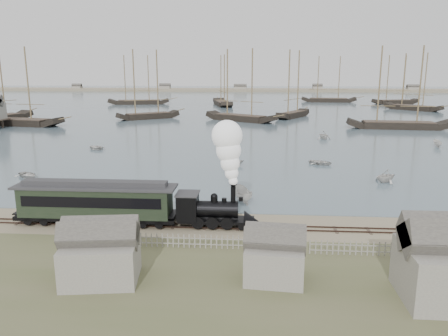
{
  "coord_description": "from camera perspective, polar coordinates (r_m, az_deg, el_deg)",
  "views": [
    {
      "loc": [
        0.55,
        -40.32,
        14.43
      ],
      "look_at": [
        -2.95,
        7.55,
        3.5
      ],
      "focal_mm": 35.0,
      "sensor_mm": 36.0,
      "label": 1
    }
  ],
  "objects": [
    {
      "name": "rowboat_7",
      "position": [
        93.81,
        12.9,
        4.24
      ],
      "size": [
        4.24,
        4.0,
        1.76
      ],
      "primitive_type": "imported",
      "rotation": [
        0.0,
        0.0,
        0.42
      ],
      "color": "silver",
      "rests_on": "harbor_water"
    },
    {
      "name": "rowboat_3",
      "position": [
        68.66,
        12.5,
        0.75
      ],
      "size": [
        3.74,
        4.28,
        0.74
      ],
      "primitive_type": "imported",
      "rotation": [
        0.0,
        0.0,
        1.17
      ],
      "color": "silver",
      "rests_on": "harbor_water"
    },
    {
      "name": "schooner_7",
      "position": [
        176.94,
        -0.21,
        11.41
      ],
      "size": [
        10.7,
        24.24,
        20.0
      ],
      "primitive_type": null,
      "rotation": [
        0.0,
        0.0,
        1.8
      ],
      "color": "black",
      "rests_on": "harbor_water"
    },
    {
      "name": "schooner_2",
      "position": [
        123.35,
        2.19,
        10.79
      ],
      "size": [
        21.1,
        16.23,
        20.0
      ],
      "primitive_type": null,
      "rotation": [
        0.0,
        0.0,
        -0.58
      ],
      "color": "black",
      "rests_on": "harbor_water"
    },
    {
      "name": "schooner_3",
      "position": [
        133.66,
        9.14,
        10.79
      ],
      "size": [
        11.79,
        16.7,
        20.0
      ],
      "primitive_type": null,
      "rotation": [
        0.0,
        0.0,
        1.05
      ],
      "color": "black",
      "rests_on": "harbor_water"
    },
    {
      "name": "rowboat_0",
      "position": [
        64.8,
        -24.28,
        -0.81
      ],
      "size": [
        4.1,
        4.33,
        0.73
      ],
      "primitive_type": "imported",
      "rotation": [
        0.0,
        0.0,
        0.95
      ],
      "color": "silver",
      "rests_on": "harbor_water"
    },
    {
      "name": "rowboat_2",
      "position": [
        48.37,
        2.36,
        -3.48
      ],
      "size": [
        4.39,
        2.98,
        1.59
      ],
      "primitive_type": "imported",
      "rotation": [
        0.0,
        0.0,
        3.53
      ],
      "color": "silver",
      "rests_on": "harbor_water"
    },
    {
      "name": "rowboat_5",
      "position": [
        91.44,
        26.11,
        2.87
      ],
      "size": [
        3.4,
        1.58,
        1.27
      ],
      "primitive_type": "imported",
      "rotation": [
        0.0,
        0.0,
        3.03
      ],
      "color": "silver",
      "rests_on": "harbor_water"
    },
    {
      "name": "picket_fence_west",
      "position": [
        36.99,
        -7.26,
        -10.24
      ],
      "size": [
        19.0,
        0.1,
        1.2
      ],
      "primitive_type": null,
      "color": "gray",
      "rests_on": "ground"
    },
    {
      "name": "schooner_4",
      "position": [
        115.27,
        22.19,
        9.72
      ],
      "size": [
        24.78,
        7.67,
        20.0
      ],
      "primitive_type": null,
      "rotation": [
        0.0,
        0.0,
        -0.08
      ],
      "color": "black",
      "rests_on": "harbor_water"
    },
    {
      "name": "schooner_5",
      "position": [
        170.09,
        23.71,
        10.3
      ],
      "size": [
        17.43,
        17.94,
        20.0
      ],
      "primitive_type": null,
      "rotation": [
        0.0,
        0.0,
        -0.81
      ],
      "color": "black",
      "rests_on": "harbor_water"
    },
    {
      "name": "picket_fence_east",
      "position": [
        37.79,
        22.67,
        -10.66
      ],
      "size": [
        15.0,
        0.1,
        1.2
      ],
      "primitive_type": null,
      "color": "gray",
      "rests_on": "ground"
    },
    {
      "name": "rowboat_6",
      "position": [
        83.37,
        -16.43,
        2.64
      ],
      "size": [
        4.26,
        4.47,
        0.75
      ],
      "primitive_type": "imported",
      "rotation": [
        0.0,
        0.0,
        4.07
      ],
      "color": "silver",
      "rests_on": "harbor_water"
    },
    {
      "name": "shed_mid",
      "position": [
        31.82,
        6.54,
        -14.23
      ],
      "size": [
        4.0,
        3.5,
        3.6
      ],
      "primitive_type": null,
      "color": "gray",
      "rests_on": "ground"
    },
    {
      "name": "shed_right",
      "position": [
        32.5,
        27.19,
        -15.06
      ],
      "size": [
        6.0,
        5.0,
        5.1
      ],
      "primitive_type": null,
      "color": "gray",
      "rests_on": "ground"
    },
    {
      "name": "rowboat_1",
      "position": [
        66.15,
        1.51,
        0.91
      ],
      "size": [
        3.21,
        3.4,
        1.42
      ],
      "primitive_type": "imported",
      "rotation": [
        0.0,
        0.0,
        1.98
      ],
      "color": "silver",
      "rests_on": "harbor_water"
    },
    {
      "name": "passenger_coach",
      "position": [
        42.86,
        -16.4,
        -4.11
      ],
      "size": [
        15.25,
        2.94,
        3.7
      ],
      "color": "black",
      "rests_on": "ground"
    },
    {
      "name": "schooner_6",
      "position": [
        186.28,
        -11.19,
        11.24
      ],
      "size": [
        25.45,
        10.37,
        20.0
      ],
      "primitive_type": null,
      "rotation": [
        0.0,
        0.0,
        0.19
      ],
      "color": "black",
      "rests_on": "harbor_water"
    },
    {
      "name": "far_spit",
      "position": [
        290.68,
        4.13,
        9.95
      ],
      "size": [
        500.0,
        20.0,
        1.8
      ],
      "primitive_type": "cube",
      "color": "gray",
      "rests_on": "ground"
    },
    {
      "name": "schooner_9",
      "position": [
        197.25,
        21.65,
        10.67
      ],
      "size": [
        19.96,
        9.01,
        20.0
      ],
      "primitive_type": null,
      "rotation": [
        0.0,
        0.0,
        0.24
      ],
      "color": "black",
      "rests_on": "harbor_water"
    },
    {
      "name": "schooner_1",
      "position": [
        130.39,
        -10.01,
        10.71
      ],
      "size": [
        17.58,
        14.35,
        20.0
      ],
      "primitive_type": null,
      "rotation": [
        0.0,
        0.0,
        0.63
      ],
      "color": "black",
      "rests_on": "harbor_water"
    },
    {
      "name": "schooner_0",
      "position": [
        125.71,
        -25.79,
        9.58
      ],
      "size": [
        25.91,
        10.42,
        20.0
      ],
      "primitive_type": null,
      "rotation": [
        0.0,
        0.0,
        -0.19
      ],
      "color": "black",
      "rests_on": "harbor_water"
    },
    {
      "name": "rail_track",
      "position": [
        40.94,
        3.18,
        -7.77
      ],
      "size": [
        120.0,
        1.8,
        0.16
      ],
      "color": "#32211B",
      "rests_on": "ground"
    },
    {
      "name": "locomotive",
      "position": [
        39.7,
        0.12,
        -1.75
      ],
      "size": [
        7.72,
        2.88,
        9.62
      ],
      "color": "black",
      "rests_on": "ground"
    },
    {
      "name": "schooner_8",
      "position": [
        200.33,
        13.64,
        11.22
      ],
      "size": [
        23.85,
        6.93,
        20.0
      ],
      "primitive_type": null,
      "rotation": [
        0.0,
        0.0,
        -0.06
      ],
      "color": "black",
      "rests_on": "harbor_water"
    },
    {
      "name": "harbor_water",
      "position": [
        210.82,
        4.07,
        8.88
      ],
      "size": [
        600.0,
        336.0,
        0.06
      ],
      "primitive_type": "cube",
      "color": "#485D68",
      "rests_on": "ground"
    },
    {
      "name": "beached_dinghy",
      "position": [
        44.3,
        -11.2,
        -5.88
      ],
      "size": [
        3.43,
        4.35,
        0.81
      ],
      "primitive_type": "imported",
      "rotation": [
        0.0,
        0.0,
        1.4
      ],
      "color": "silver",
      "rests_on": "ground"
    },
    {
      "name": "ground",
      "position": [
        42.83,
        3.23,
        -6.88
      ],
      "size": [
        600.0,
        600.0,
        0.0
      ],
      "primitive_type": "plane",
      "color": "gray",
      "rests_on": "ground"
    },
    {
      "name": "rowboat_4",
      "position": [
        60.25,
        20.37,
        -0.96
      ],
      "size": [
        4.06,
        4.22,
        1.71
      ],
      "primitive_type": "imported",
      "rotation": [
        0.0,
        0.0,
        5.25
      ],
      "color": "silver",
      "rests_on": "harbor_water"
    },
    {
      "name": "shed_left",
      "position": [
        32.65,
        -15.61,
        -13.91
      ],
      "size": [
        5.0,
        4.0,
        4.1
      ],
      "primitive_type": null,
      "color": "gray",
      "rests_on": "ground"
    }
  ]
}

